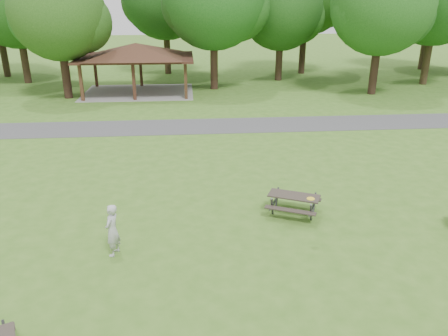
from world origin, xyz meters
TOP-DOWN VIEW (x-y plane):
  - ground at (0.00, 0.00)m, footprint 160.00×160.00m
  - asphalt_path at (0.00, 14.00)m, footprint 120.00×3.20m
  - pavilion at (-4.00, 24.00)m, footprint 8.60×7.01m
  - tree_row_c at (-13.90, 29.03)m, footprint 8.19×7.80m
  - tree_row_d at (-8.92, 22.53)m, footprint 6.93×6.60m
  - tree_row_e at (2.10, 25.03)m, footprint 8.40×8.00m
  - tree_row_f at (8.09, 28.53)m, footprint 7.35×7.00m
  - tree_row_g at (14.09, 22.03)m, footprint 7.77×7.40m
  - picnic_table_middle at (3.29, 2.75)m, footprint 2.13×1.97m
  - frisbee_in_flight at (3.30, 0.89)m, footprint 0.29×0.29m
  - frisbee_thrower at (-2.49, 0.72)m, footprint 0.55×0.67m

SIDE VIEW (x-z plane):
  - ground at x=0.00m, z-range 0.00..0.00m
  - asphalt_path at x=0.00m, z-range 0.00..0.02m
  - picnic_table_middle at x=3.29m, z-range 0.18..0.92m
  - frisbee_thrower at x=-2.49m, z-range 0.00..1.58m
  - frisbee_in_flight at x=3.30m, z-range 1.46..1.48m
  - pavilion at x=-4.00m, z-range 1.18..4.94m
  - tree_row_d at x=-8.92m, z-range 1.13..10.41m
  - tree_row_f at x=8.09m, z-range 1.06..10.62m
  - tree_row_g at x=14.09m, z-range 1.20..11.46m
  - tree_row_c at x=-13.90m, z-range 1.20..11.87m
  - tree_row_e at x=2.10m, z-range 1.27..12.29m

